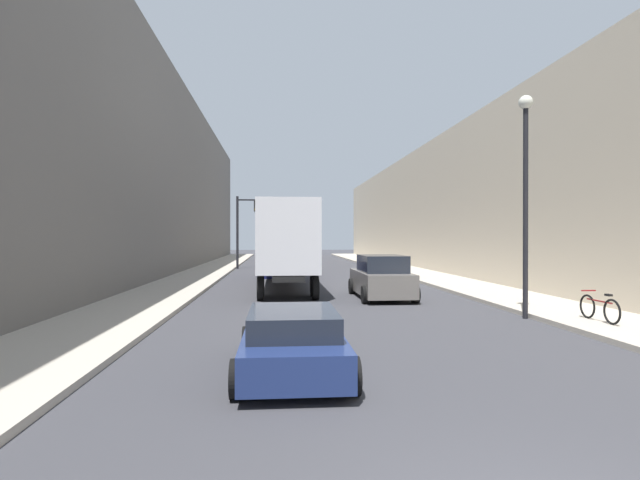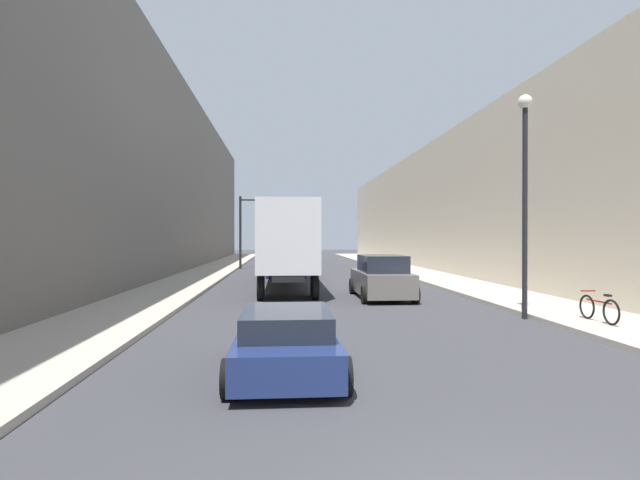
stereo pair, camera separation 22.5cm
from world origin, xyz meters
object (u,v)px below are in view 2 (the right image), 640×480
object	(u,v)px
suv_car	(382,278)
street_lamp	(525,176)
semi_truck	(287,242)
sedan_car	(286,341)
parked_bicycle	(599,309)
traffic_signal_gantry	(261,217)

from	to	relation	value
suv_car	street_lamp	xyz separation A→B (m)	(3.46, -5.63, 3.66)
semi_truck	sedan_car	xyz separation A→B (m)	(-0.16, -16.84, -1.74)
semi_truck	parked_bicycle	xyz separation A→B (m)	(8.84, -12.68, -1.81)
suv_car	parked_bicycle	bearing A→B (deg)	-55.75
semi_truck	parked_bicycle	bearing A→B (deg)	-55.11
sedan_car	street_lamp	bearing A→B (deg)	36.98
suv_car	semi_truck	bearing A→B (deg)	125.72
suv_car	traffic_signal_gantry	distance (m)	21.70
traffic_signal_gantry	parked_bicycle	size ratio (longest dim) A/B	3.34
sedan_car	street_lamp	size ratio (longest dim) A/B	0.59
street_lamp	parked_bicycle	size ratio (longest dim) A/B	3.88
semi_truck	sedan_car	world-z (taller)	semi_truck
suv_car	traffic_signal_gantry	xyz separation A→B (m)	(-5.98, 20.58, 3.41)
semi_truck	traffic_signal_gantry	xyz separation A→B (m)	(-2.03, 15.07, 1.93)
suv_car	sedan_car	bearing A→B (deg)	-109.97
sedan_car	traffic_signal_gantry	world-z (taller)	traffic_signal_gantry
sedan_car	parked_bicycle	distance (m)	9.91
sedan_car	traffic_signal_gantry	distance (m)	32.17
traffic_signal_gantry	street_lamp	distance (m)	27.85
sedan_car	suv_car	xyz separation A→B (m)	(4.12, 11.33, 0.26)
street_lamp	semi_truck	bearing A→B (deg)	123.66
semi_truck	traffic_signal_gantry	size ratio (longest dim) A/B	2.38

